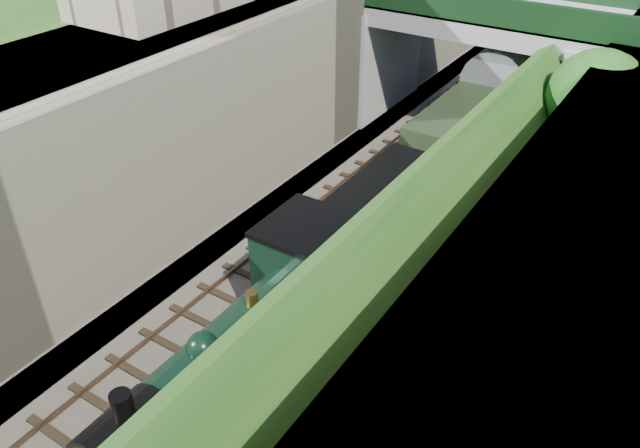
{
  "coord_description": "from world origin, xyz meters",
  "views": [
    {
      "loc": [
        8.94,
        -4.19,
        13.45
      ],
      "look_at": [
        0.0,
        9.62,
        2.51
      ],
      "focal_mm": 35.0,
      "sensor_mm": 36.0,
      "label": 1
    }
  ],
  "objects_px": {
    "locomotive": "(252,350)",
    "tender": "(386,225)",
    "tree": "(599,102)",
    "road_bridge": "(508,56)"
  },
  "relations": [
    {
      "from": "locomotive",
      "to": "tender",
      "type": "bearing_deg",
      "value": 90.0
    },
    {
      "from": "tree",
      "to": "locomotive",
      "type": "relative_size",
      "value": 0.65
    },
    {
      "from": "road_bridge",
      "to": "tree",
      "type": "bearing_deg",
      "value": -44.74
    },
    {
      "from": "tender",
      "to": "locomotive",
      "type": "bearing_deg",
      "value": -90.0
    },
    {
      "from": "road_bridge",
      "to": "tree",
      "type": "relative_size",
      "value": 2.42
    },
    {
      "from": "tree",
      "to": "locomotive",
      "type": "xyz_separation_m",
      "value": [
        -4.71,
        -14.54,
        -2.75
      ]
    },
    {
      "from": "locomotive",
      "to": "tender",
      "type": "distance_m",
      "value": 7.37
    },
    {
      "from": "tree",
      "to": "road_bridge",
      "type": "bearing_deg",
      "value": 135.26
    },
    {
      "from": "tender",
      "to": "road_bridge",
      "type": "bearing_deg",
      "value": 91.21
    },
    {
      "from": "road_bridge",
      "to": "tender",
      "type": "bearing_deg",
      "value": -88.79
    }
  ]
}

